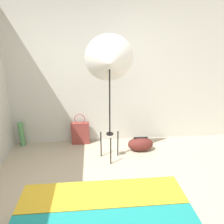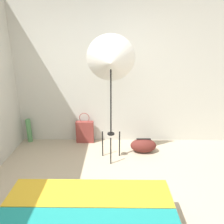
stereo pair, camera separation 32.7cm
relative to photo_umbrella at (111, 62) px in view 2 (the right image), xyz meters
The scene contains 6 objects.
ground_plane 2.14m from the photo_umbrella, 95.20° to the right, with size 14.00×14.00×0.00m, color tan.
wall_back 0.81m from the photo_umbrella, 99.74° to the left, with size 8.00×0.05×2.60m.
photo_umbrella is the anchor object (origin of this frame).
tote_bag 1.60m from the photo_umbrella, 130.61° to the left, with size 0.34×0.10×0.61m.
duffel_bag 1.61m from the photo_umbrella, 21.38° to the left, with size 0.46×0.25×0.26m.
paper_roll 2.21m from the photo_umbrella, 158.98° to the left, with size 0.09×0.09×0.46m.
Camera 2 is at (0.18, -1.88, 1.97)m, focal length 35.00 mm.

